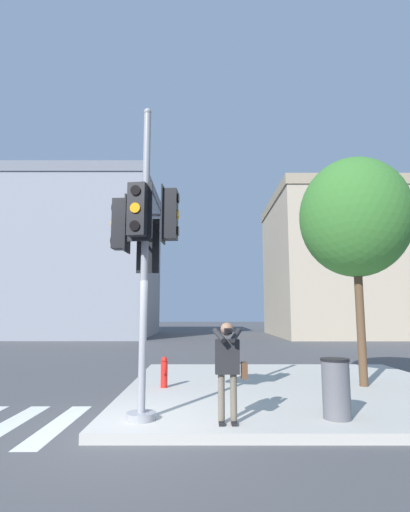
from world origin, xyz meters
TOP-DOWN VIEW (x-y plane):
  - ground_plane at (0.00, 0.00)m, footprint 160.00×160.00m
  - sidewalk_corner at (3.50, 3.50)m, footprint 8.00×8.00m
  - traffic_signal_pole at (0.29, 0.25)m, footprint 1.22×1.22m
  - person_photographer at (1.75, 0.03)m, footprint 0.58×0.54m
  - street_tree at (5.24, 3.34)m, footprint 2.81×2.81m
  - fire_hydrant at (0.38, 3.16)m, footprint 0.16×0.22m
  - trash_bin at (3.60, 0.32)m, footprint 0.49×0.49m
  - building_left at (-8.70, 27.40)m, footprint 11.22×12.49m
  - building_right at (12.71, 27.33)m, footprint 11.04×12.73m

SIDE VIEW (x-z plane):
  - ground_plane at x=0.00m, z-range 0.00..0.00m
  - sidewalk_corner at x=3.50m, z-range 0.00..0.17m
  - fire_hydrant at x=0.38m, z-range 0.16..0.89m
  - trash_bin at x=3.60m, z-range 0.17..1.16m
  - person_photographer at x=1.75m, z-range 0.32..1.94m
  - traffic_signal_pole at x=0.29m, z-range 0.41..5.96m
  - street_tree at x=5.24m, z-range 1.49..7.25m
  - building_right at x=12.71m, z-range 0.01..11.98m
  - building_left at x=-8.70m, z-range 0.01..13.00m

